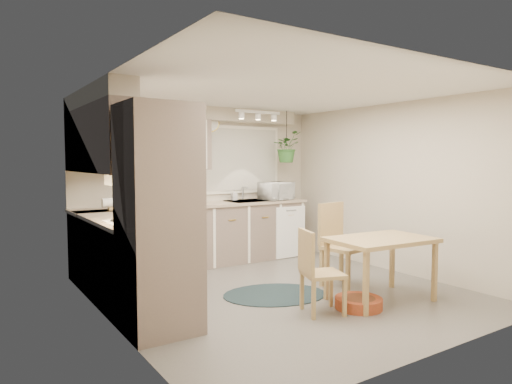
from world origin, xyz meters
TOP-DOWN VIEW (x-y plane):
  - floor at (0.00, 0.00)m, footprint 4.20×4.20m
  - ceiling at (0.00, 0.00)m, footprint 4.20×4.20m
  - wall_back at (0.00, 2.10)m, footprint 4.00×0.04m
  - wall_front at (0.00, -2.10)m, footprint 4.00×0.04m
  - wall_left at (-2.00, 0.00)m, footprint 0.04×4.20m
  - wall_right at (2.00, 0.00)m, footprint 0.04×4.20m
  - base_cab_left at (-1.70, 0.88)m, footprint 0.60×1.85m
  - base_cab_back at (-0.20, 1.80)m, footprint 3.60×0.60m
  - counter_left at (-1.69, 0.88)m, footprint 0.64×1.89m
  - counter_back at (-0.20, 1.79)m, footprint 3.64×0.64m
  - oven_stack at (-1.68, -0.38)m, footprint 0.65×0.65m
  - wall_oven_face at (-1.35, -0.38)m, footprint 0.02×0.56m
  - upper_cab_left at (-1.82, 1.00)m, footprint 0.35×2.00m
  - upper_cab_back at (-1.00, 1.93)m, footprint 2.00×0.35m
  - soffit_left at (-1.85, 1.00)m, footprint 0.30×2.00m
  - soffit_back at (-0.20, 1.95)m, footprint 3.60×0.30m
  - cooktop at (-1.68, 0.30)m, footprint 0.52×0.58m
  - range_hood at (-1.70, 0.30)m, footprint 0.40×0.60m
  - window_blinds at (0.70, 2.07)m, footprint 1.40×0.02m
  - window_frame at (0.70, 2.08)m, footprint 1.50×0.02m
  - sink at (0.70, 1.80)m, footprint 0.70×0.48m
  - dishwasher_front at (1.30, 1.49)m, footprint 0.58×0.02m
  - track_light_bar at (0.70, 1.55)m, footprint 0.80×0.04m
  - wall_clock at (0.15, 2.07)m, footprint 0.30×0.03m
  - dining_table at (0.76, -0.86)m, footprint 1.20×0.85m
  - chair_left at (-0.07, -0.82)m, footprint 0.52×0.52m
  - chair_back at (0.83, -0.22)m, footprint 0.56×0.56m
  - braided_rug at (-0.11, -0.03)m, footprint 1.48×1.30m
  - pet_bed at (0.35, -0.93)m, footprint 0.59×0.59m
  - microwave at (1.16, 1.70)m, footprint 0.57×0.38m
  - soap_bottle at (0.50, 1.95)m, footprint 0.09×0.18m
  - hanging_plant at (1.37, 1.70)m, footprint 0.60×0.64m
  - coffee_maker at (-0.94, 1.80)m, footprint 0.21×0.25m
  - toaster at (-0.68, 1.82)m, footprint 0.26×0.17m
  - knife_block at (-0.54, 1.85)m, footprint 0.11×0.11m

SIDE VIEW (x-z plane):
  - floor at x=0.00m, z-range 0.00..0.00m
  - braided_rug at x=-0.11m, z-range 0.00..0.01m
  - pet_bed at x=0.35m, z-range 0.00..0.12m
  - dining_table at x=0.76m, z-range 0.00..0.72m
  - dishwasher_front at x=1.30m, z-range 0.01..0.84m
  - chair_left at x=-0.07m, z-range 0.00..0.88m
  - base_cab_left at x=-1.70m, z-range 0.00..0.90m
  - base_cab_back at x=-0.20m, z-range 0.00..0.90m
  - chair_back at x=0.83m, z-range 0.00..1.05m
  - sink at x=0.70m, z-range 0.85..0.95m
  - counter_left at x=-1.69m, z-range 0.90..0.94m
  - counter_back at x=-0.20m, z-range 0.90..0.94m
  - cooktop at x=-1.68m, z-range 0.93..0.95m
  - soap_bottle at x=0.50m, z-range 0.94..1.02m
  - toaster at x=-0.68m, z-range 0.94..1.09m
  - knife_block at x=-0.54m, z-range 0.94..1.15m
  - oven_stack at x=-1.68m, z-range 0.00..2.10m
  - wall_oven_face at x=-1.35m, z-range 0.76..1.34m
  - coffee_maker at x=-0.94m, z-range 0.94..1.27m
  - microwave at x=1.16m, z-range 0.94..1.30m
  - wall_back at x=0.00m, z-range 0.00..2.40m
  - wall_front at x=0.00m, z-range 0.00..2.40m
  - wall_left at x=-2.00m, z-range 0.00..2.40m
  - wall_right at x=2.00m, z-range 0.00..2.40m
  - range_hood at x=-1.70m, z-range 1.33..1.47m
  - window_blinds at x=0.70m, z-range 1.10..2.10m
  - window_frame at x=0.70m, z-range 1.05..2.15m
  - hanging_plant at x=1.37m, z-range 1.55..1.95m
  - upper_cab_left at x=-1.82m, z-range 1.45..2.20m
  - upper_cab_back at x=-1.00m, z-range 1.45..2.20m
  - wall_clock at x=0.15m, z-range 2.03..2.33m
  - soffit_left at x=-1.85m, z-range 2.20..2.40m
  - soffit_back at x=-0.20m, z-range 2.20..2.40m
  - track_light_bar at x=0.70m, z-range 2.31..2.35m
  - ceiling at x=0.00m, z-range 2.40..2.40m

